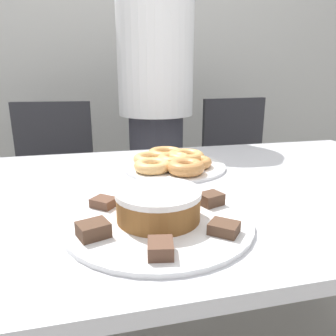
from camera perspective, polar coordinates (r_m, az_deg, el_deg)
The scene contains 21 objects.
wall_back at distance 2.42m, azimuth -9.18°, elevation 21.77°, with size 8.00×0.05×2.60m.
table at distance 0.94m, azimuth 0.24°, elevation -8.00°, with size 1.78×0.93×0.76m.
person_standing at distance 1.63m, azimuth -2.15°, elevation 11.50°, with size 0.36×0.36×1.75m.
office_chair_left at distance 1.77m, azimuth -19.31°, elevation -5.10°, with size 0.48×0.48×0.92m.
office_chair_right at distance 1.95m, azimuth 13.02°, elevation -2.63°, with size 0.48×0.48×0.92m.
plate_cake at distance 0.70m, azimuth -1.67°, elevation -9.17°, with size 0.39×0.39×0.01m.
plate_donuts at distance 1.08m, azimuth 1.06°, elevation 0.28°, with size 0.34×0.34×0.01m.
frosted_cake at distance 0.68m, azimuth -1.69°, elevation -6.36°, with size 0.18×0.18×0.06m.
lamington_0 at distance 0.77m, azimuth 7.46°, elevation -5.36°, with size 0.06×0.06×0.03m.
lamington_1 at distance 0.82m, azimuth -1.92°, elevation -3.70°, with size 0.05×0.05×0.03m.
lamington_2 at distance 0.76m, azimuth -11.12°, elevation -5.89°, with size 0.07×0.07×0.02m.
lamington_3 at distance 0.63m, azimuth -12.88°, elevation -10.41°, with size 0.07×0.06×0.03m.
lamington_4 at distance 0.56m, azimuth -1.32°, elevation -13.79°, with size 0.05×0.06×0.02m.
lamington_5 at distance 0.64m, azimuth 9.72°, elevation -10.25°, with size 0.07×0.07×0.02m.
donut_0 at distance 1.08m, azimuth 1.06°, elevation 1.45°, with size 0.11×0.11×0.04m.
donut_1 at distance 0.99m, azimuth 3.12°, elevation 0.13°, with size 0.11×0.11×0.04m.
donut_2 at distance 1.06m, azimuth 4.44°, elevation 1.03°, with size 0.12×0.12×0.03m.
donut_3 at distance 1.12m, azimuth 3.05°, elevation 2.00°, with size 0.13×0.13×0.04m.
donut_4 at distance 1.16m, azimuth -0.43°, elevation 2.51°, with size 0.13×0.13×0.03m.
donut_5 at distance 1.10m, azimuth -2.89°, elevation 1.61°, with size 0.12×0.12×0.03m.
donut_6 at distance 1.01m, azimuth -2.71°, elevation 0.36°, with size 0.12×0.12×0.03m.
Camera 1 is at (-0.20, -0.83, 1.06)m, focal length 35.00 mm.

